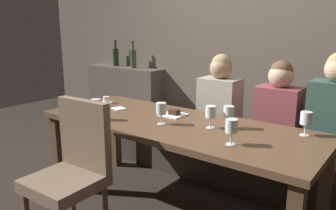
{
  "coord_description": "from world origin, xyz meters",
  "views": [
    {
      "loc": [
        1.45,
        -1.99,
        1.46
      ],
      "look_at": [
        -0.13,
        0.08,
        0.84
      ],
      "focal_mm": 35.86,
      "sensor_mm": 36.0,
      "label": 1
    }
  ],
  "objects": [
    {
      "name": "dessert_plate",
      "position": [
        -0.13,
        0.15,
        0.75
      ],
      "size": [
        0.19,
        0.19,
        0.05
      ],
      "color": "white",
      "rests_on": "dining_table"
    },
    {
      "name": "wine_glass_near_right",
      "position": [
        0.39,
        0.11,
        0.86
      ],
      "size": [
        0.08,
        0.08,
        0.16
      ],
      "color": "silver",
      "rests_on": "dining_table"
    },
    {
      "name": "back_wall_tiled",
      "position": [
        0.0,
        1.22,
        1.5
      ],
      "size": [
        6.0,
        0.12,
        3.0
      ],
      "primitive_type": "cube",
      "color": "brown",
      "rests_on": "ground"
    },
    {
      "name": "wine_bottle_dark_red",
      "position": [
        -1.72,
        1.06,
        1.07
      ],
      "size": [
        0.08,
        0.08,
        0.33
      ],
      "color": "black",
      "rests_on": "back_counter"
    },
    {
      "name": "dining_table",
      "position": [
        0.0,
        0.0,
        0.65
      ],
      "size": [
        2.2,
        0.84,
        0.74
      ],
      "color": "#493422",
      "rests_on": "ground"
    },
    {
      "name": "back_counter",
      "position": [
        -1.55,
        1.04,
        0.47
      ],
      "size": [
        1.1,
        0.28,
        0.95
      ],
      "primitive_type": "cube",
      "color": "#494138",
      "rests_on": "ground"
    },
    {
      "name": "espresso_cup",
      "position": [
        -0.9,
        0.12,
        0.77
      ],
      "size": [
        0.12,
        0.12,
        0.06
      ],
      "color": "white",
      "rests_on": "dining_table"
    },
    {
      "name": "ground",
      "position": [
        0.0,
        0.0,
        0.0
      ],
      "size": [
        9.0,
        9.0,
        0.0
      ],
      "primitive_type": "plane",
      "color": "black"
    },
    {
      "name": "diner_bearded",
      "position": [
        0.54,
        0.72,
        0.8
      ],
      "size": [
        0.36,
        0.24,
        0.74
      ],
      "color": "brown",
      "rests_on": "banquette_bench"
    },
    {
      "name": "banquette_bench",
      "position": [
        0.0,
        0.7,
        0.23
      ],
      "size": [
        2.5,
        0.44,
        0.45
      ],
      "color": "#312A23",
      "rests_on": "ground"
    },
    {
      "name": "diner_redhead",
      "position": [
        0.01,
        0.68,
        0.81
      ],
      "size": [
        0.36,
        0.24,
        0.76
      ],
      "color": "#9E9384",
      "rests_on": "banquette_bench"
    },
    {
      "name": "wine_glass_end_right",
      "position": [
        0.29,
        0.03,
        0.86
      ],
      "size": [
        0.08,
        0.08,
        0.16
      ],
      "color": "silver",
      "rests_on": "dining_table"
    },
    {
      "name": "folded_napkin",
      "position": [
        -0.64,
        0.03,
        0.74
      ],
      "size": [
        0.14,
        0.13,
        0.01
      ],
      "primitive_type": "cube",
      "rotation": [
        0.0,
        0.0,
        -0.31
      ],
      "color": "silver",
      "rests_on": "dining_table"
    },
    {
      "name": "wine_bottle_pale_label",
      "position": [
        -1.39,
        1.03,
        1.07
      ],
      "size": [
        0.08,
        0.08,
        0.33
      ],
      "color": "#384728",
      "rests_on": "back_counter"
    },
    {
      "name": "chair_near_side",
      "position": [
        -0.31,
        -0.72,
        0.56
      ],
      "size": [
        0.46,
        0.46,
        0.98
      ],
      "color": "brown",
      "rests_on": "ground"
    },
    {
      "name": "diner_far_end",
      "position": [
        0.96,
        0.72,
        0.84
      ],
      "size": [
        0.36,
        0.24,
        0.82
      ],
      "color": "#2D473D",
      "rests_on": "banquette_bench"
    },
    {
      "name": "wine_glass_near_left",
      "position": [
        -0.05,
        -0.1,
        0.86
      ],
      "size": [
        0.08,
        0.08,
        0.16
      ],
      "color": "silver",
      "rests_on": "dining_table"
    },
    {
      "name": "wine_glass_center_back",
      "position": [
        -0.54,
        -0.32,
        0.86
      ],
      "size": [
        0.08,
        0.08,
        0.16
      ],
      "color": "silver",
      "rests_on": "dining_table"
    },
    {
      "name": "wine_glass_end_left",
      "position": [
        0.57,
        -0.19,
        0.85
      ],
      "size": [
        0.08,
        0.08,
        0.16
      ],
      "color": "silver",
      "rests_on": "dining_table"
    },
    {
      "name": "wine_glass_far_left",
      "position": [
        0.88,
        0.27,
        0.85
      ],
      "size": [
        0.08,
        0.08,
        0.16
      ],
      "color": "silver",
      "rests_on": "dining_table"
    }
  ]
}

